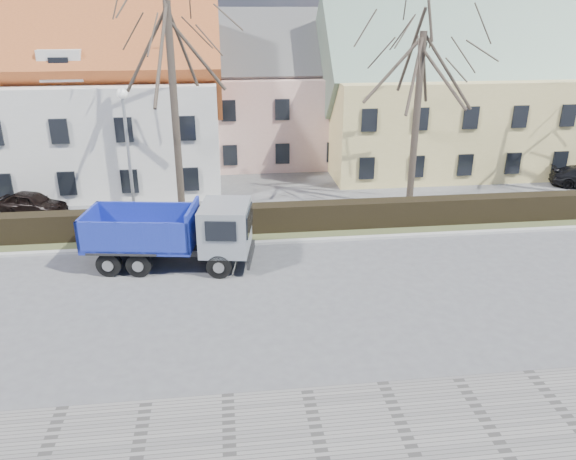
{
  "coord_description": "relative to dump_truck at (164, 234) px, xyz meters",
  "views": [
    {
      "loc": [
        0.13,
        -18.93,
        10.18
      ],
      "look_at": [
        2.69,
        2.19,
        1.6
      ],
      "focal_mm": 35.0,
      "sensor_mm": 36.0,
      "label": 1
    }
  ],
  "objects": [
    {
      "name": "cart_frame",
      "position": [
        -2.01,
        1.34,
        -1.08
      ],
      "size": [
        0.75,
        0.47,
        0.66
      ],
      "primitive_type": null,
      "rotation": [
        0.0,
        0.0,
        0.08
      ],
      "color": "silver",
      "rests_on": "ground"
    },
    {
      "name": "tree_1",
      "position": [
        0.39,
        5.66,
        4.91
      ],
      "size": [
        9.2,
        9.2,
        12.65
      ],
      "primitive_type": null,
      "color": "#352C25",
      "rests_on": "ground"
    },
    {
      "name": "ground",
      "position": [
        2.39,
        -2.84,
        -1.41
      ],
      "size": [
        120.0,
        120.0,
        0.0
      ],
      "primitive_type": "plane",
      "color": "#4E4F51"
    },
    {
      "name": "curb_far",
      "position": [
        2.39,
        1.76,
        -1.35
      ],
      "size": [
        80.0,
        0.3,
        0.12
      ],
      "primitive_type": "cube",
      "color": "#A3A29F",
      "rests_on": "ground"
    },
    {
      "name": "dump_truck",
      "position": [
        0.0,
        0.0,
        0.0
      ],
      "size": [
        7.38,
        3.69,
        2.82
      ],
      "primitive_type": null,
      "rotation": [
        0.0,
        0.0,
        -0.16
      ],
      "color": "navy",
      "rests_on": "ground"
    },
    {
      "name": "hedge",
      "position": [
        2.39,
        3.16,
        -0.76
      ],
      "size": [
        60.0,
        0.9,
        1.3
      ],
      "primitive_type": "cube",
      "color": "black",
      "rests_on": "ground"
    },
    {
      "name": "streetlight",
      "position": [
        -1.73,
        4.16,
        2.01
      ],
      "size": [
        0.53,
        0.53,
        6.84
      ],
      "primitive_type": null,
      "color": "#9FA1A2",
      "rests_on": "ground"
    },
    {
      "name": "building_yellow",
      "position": [
        18.39,
        14.16,
        2.84
      ],
      "size": [
        18.8,
        10.8,
        8.5
      ],
      "primitive_type": null,
      "color": "#D7C376",
      "rests_on": "ground"
    },
    {
      "name": "grass_strip",
      "position": [
        2.39,
        3.36,
        -1.36
      ],
      "size": [
        80.0,
        3.0,
        0.1
      ],
      "primitive_type": "cube",
      "color": "#3F4627",
      "rests_on": "ground"
    },
    {
      "name": "building_pink",
      "position": [
        6.39,
        17.16,
        2.59
      ],
      "size": [
        10.8,
        8.8,
        8.0
      ],
      "primitive_type": null,
      "color": "#D2A195",
      "rests_on": "ground"
    },
    {
      "name": "parked_car_a",
      "position": [
        -7.35,
        7.12,
        -0.81
      ],
      "size": [
        3.83,
        2.56,
        1.21
      ],
      "primitive_type": "imported",
      "rotation": [
        0.0,
        0.0,
        1.22
      ],
      "color": "black",
      "rests_on": "ground"
    },
    {
      "name": "tree_2",
      "position": [
        12.39,
        5.66,
        4.09
      ],
      "size": [
        8.0,
        8.0,
        11.0
      ],
      "primitive_type": null,
      "color": "#352C25",
      "rests_on": "ground"
    }
  ]
}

